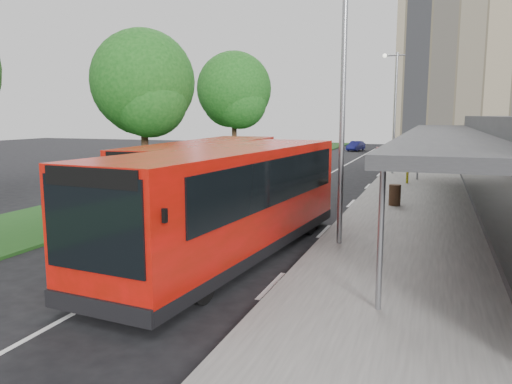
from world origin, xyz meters
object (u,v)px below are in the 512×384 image
(lamp_post_near, at_px, (340,92))
(car_far, at_px, (356,146))
(tree_mid, at_px, (143,89))
(tree_far, at_px, (234,94))
(lamp_post_far, at_px, (394,105))
(bus_second, at_px, (209,180))
(litter_bin, at_px, (395,195))
(bus_main, at_px, (231,202))
(bollard, at_px, (407,176))
(car_near, at_px, (380,152))

(lamp_post_near, bearing_deg, car_far, 97.73)
(tree_mid, height_order, tree_far, tree_far)
(lamp_post_far, bearing_deg, bus_second, -107.48)
(tree_far, relative_size, litter_bin, 9.42)
(tree_far, height_order, bus_main, tree_far)
(lamp_post_near, relative_size, bollard, 9.09)
(lamp_post_near, xyz_separation_m, car_far, (-5.84, 43.02, -4.16))
(tree_mid, xyz_separation_m, bus_main, (8.46, -9.04, -3.75))
(tree_far, relative_size, bus_second, 0.79)
(bollard, xyz_separation_m, car_far, (-7.14, 28.10, -0.03))
(lamp_post_far, distance_m, car_far, 24.11)
(lamp_post_far, distance_m, bus_main, 22.37)
(lamp_post_near, distance_m, lamp_post_far, 20.00)
(bus_main, xyz_separation_m, bollard, (3.98, 16.91, -1.01))
(tree_mid, xyz_separation_m, litter_bin, (12.31, 0.26, -4.74))
(bus_second, height_order, bollard, bus_second)
(tree_far, bearing_deg, bus_main, -68.10)
(tree_mid, bearing_deg, bus_main, -46.91)
(lamp_post_far, distance_m, bollard, 6.67)
(lamp_post_near, height_order, bollard, lamp_post_near)
(tree_far, height_order, litter_bin, tree_far)
(litter_bin, bearing_deg, tree_far, 136.34)
(tree_mid, distance_m, bollard, 15.47)
(bus_main, height_order, litter_bin, bus_main)
(bollard, relative_size, car_far, 0.26)
(car_near, distance_m, car_far, 9.11)
(lamp_post_far, distance_m, car_near, 15.40)
(bollard, bearing_deg, tree_mid, -147.67)
(bus_main, distance_m, car_near, 36.67)
(lamp_post_far, xyz_separation_m, car_far, (-5.84, 23.02, -4.16))
(bus_second, bearing_deg, tree_far, 105.24)
(litter_bin, bearing_deg, car_near, 97.11)
(lamp_post_far, xyz_separation_m, litter_bin, (1.18, -12.69, -4.11))
(bollard, bearing_deg, lamp_post_far, 104.45)
(litter_bin, bearing_deg, lamp_post_far, 95.30)
(bus_main, bearing_deg, litter_bin, 72.90)
(bus_main, bearing_deg, bollard, 82.14)
(lamp_post_far, bearing_deg, tree_far, -175.13)
(tree_mid, distance_m, lamp_post_near, 13.19)
(lamp_post_near, bearing_deg, tree_far, 120.29)
(lamp_post_far, height_order, car_far, lamp_post_far)
(bus_second, height_order, litter_bin, bus_second)
(car_far, bearing_deg, lamp_post_far, -65.05)
(tree_mid, relative_size, bus_main, 0.74)
(lamp_post_far, relative_size, bus_second, 0.74)
(bus_second, bearing_deg, lamp_post_near, -28.47)
(bus_main, xyz_separation_m, car_near, (0.44, 36.65, -1.06))
(tree_mid, xyz_separation_m, bollard, (12.44, 7.87, -4.76))
(lamp_post_near, height_order, litter_bin, lamp_post_near)
(bus_main, bearing_deg, tree_far, 117.27)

